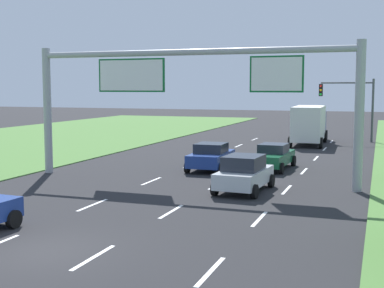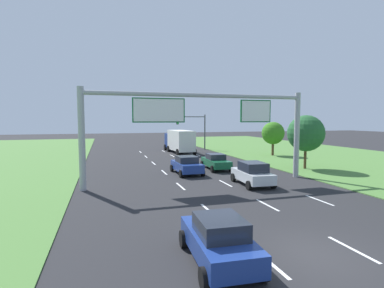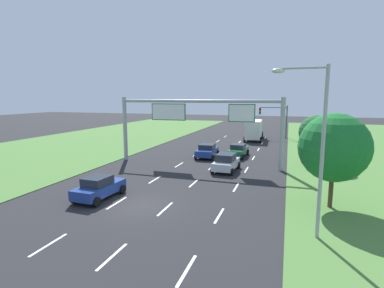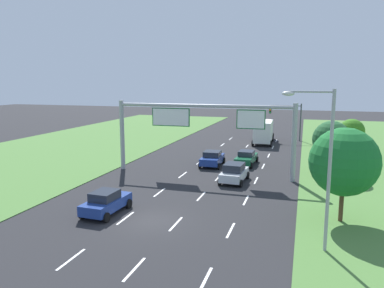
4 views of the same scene
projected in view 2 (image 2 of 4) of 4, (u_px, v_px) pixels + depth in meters
name	position (u px, v px, depth m)	size (l,w,h in m)	color
ground_plane	(313.00, 255.00, 10.61)	(200.00, 200.00, 0.00)	#262628
lane_dashes_inner_left	(192.00, 196.00, 18.70)	(0.14, 56.40, 0.01)	white
lane_dashes_inner_right	(243.00, 193.00, 19.70)	(0.14, 56.40, 0.01)	white
lane_dashes_slip	(289.00, 189.00, 20.70)	(0.14, 56.40, 0.01)	white
car_near_red	(187.00, 165.00, 26.48)	(2.24, 4.22, 1.58)	navy
car_lead_silver	(252.00, 173.00, 21.95)	(2.26, 4.11, 1.70)	silver
car_mid_lane	(219.00, 240.00, 9.99)	(2.21, 4.08, 1.60)	navy
car_far_ahead	(216.00, 161.00, 28.94)	(2.17, 4.53, 1.50)	#145633
box_truck	(179.00, 141.00, 43.53)	(2.90, 8.68, 3.26)	navy
sign_gantry	(201.00, 118.00, 22.30)	(17.24, 0.44, 7.00)	#9EA0A5
traffic_light_mast	(193.00, 126.00, 47.22)	(4.76, 0.49, 5.60)	#47494F
roadside_tree_mid	(306.00, 133.00, 28.77)	(3.49, 3.49, 5.23)	#513823
roadside_tree_far	(273.00, 133.00, 39.61)	(2.97, 2.97, 4.50)	#513823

